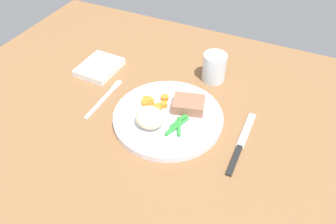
% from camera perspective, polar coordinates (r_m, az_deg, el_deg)
% --- Properties ---
extents(dining_table, '(1.20, 0.90, 0.02)m').
position_cam_1_polar(dining_table, '(0.83, -1.66, -0.65)').
color(dining_table, brown).
rests_on(dining_table, ground).
extents(dinner_plate, '(0.27, 0.27, 0.02)m').
position_cam_1_polar(dinner_plate, '(0.80, -0.00, -0.94)').
color(dinner_plate, white).
rests_on(dinner_plate, dining_table).
extents(meat_portion, '(0.09, 0.08, 0.03)m').
position_cam_1_polar(meat_portion, '(0.80, 3.64, 1.33)').
color(meat_portion, '#936047').
rests_on(meat_portion, dinner_plate).
extents(mashed_potatoes, '(0.07, 0.06, 0.05)m').
position_cam_1_polar(mashed_potatoes, '(0.75, -3.23, -1.00)').
color(mashed_potatoes, beige).
rests_on(mashed_potatoes, dinner_plate).
extents(carrot_slices, '(0.07, 0.07, 0.01)m').
position_cam_1_polar(carrot_slices, '(0.82, -2.35, 1.61)').
color(carrot_slices, orange).
rests_on(carrot_slices, dinner_plate).
extents(green_beans, '(0.04, 0.10, 0.01)m').
position_cam_1_polar(green_beans, '(0.77, 1.80, -2.10)').
color(green_beans, '#2D8C38').
rests_on(green_beans, dinner_plate).
extents(fork, '(0.01, 0.17, 0.00)m').
position_cam_1_polar(fork, '(0.88, -11.22, 2.29)').
color(fork, silver).
rests_on(fork, dining_table).
extents(knife, '(0.02, 0.21, 0.01)m').
position_cam_1_polar(knife, '(0.77, 12.69, -5.48)').
color(knife, black).
rests_on(knife, dining_table).
extents(water_glass, '(0.06, 0.06, 0.08)m').
position_cam_1_polar(water_glass, '(0.92, 8.09, 7.47)').
color(water_glass, silver).
rests_on(water_glass, dining_table).
extents(napkin, '(0.11, 0.13, 0.02)m').
position_cam_1_polar(napkin, '(0.98, -11.94, 7.68)').
color(napkin, white).
rests_on(napkin, dining_table).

